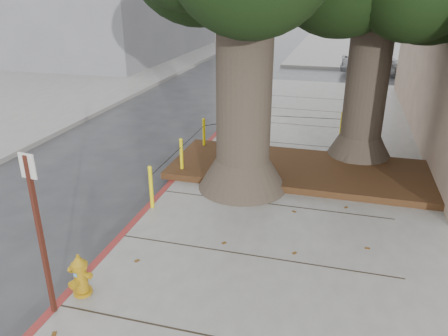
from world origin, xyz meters
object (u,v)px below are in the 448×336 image
Objects in this scene: fire_hydrant at (80,275)px; car_silver at (378,63)px; car_dark at (130,56)px; signpost at (39,228)px.

car_silver is at bearing 85.77° from fire_hydrant.
car_dark is at bearing 124.59° from fire_hydrant.
car_silver is 14.28m from car_dark.
fire_hydrant is 1.15m from signpost.
car_dark is (-8.89, 20.21, -0.96)m from signpost.
car_dark reaches higher than fire_hydrant.
car_silver is (5.19, 20.57, 0.18)m from fire_hydrant.
fire_hydrant is at bearing -62.04° from car_dark.
signpost reaches higher than car_silver.
car_dark is at bearing 94.02° from car_silver.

